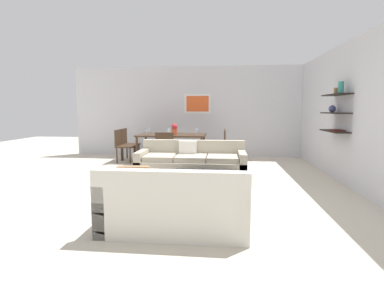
# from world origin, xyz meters

# --- Properties ---
(ground_plane) EXTENTS (18.00, 18.00, 0.00)m
(ground_plane) POSITION_xyz_m (0.00, 0.00, 0.00)
(ground_plane) COLOR beige
(back_wall_unit) EXTENTS (8.40, 0.09, 2.70)m
(back_wall_unit) POSITION_xyz_m (0.30, 3.53, 1.35)
(back_wall_unit) COLOR silver
(back_wall_unit) RESTS_ON ground
(right_wall_shelf_unit) EXTENTS (0.34, 8.20, 2.70)m
(right_wall_shelf_unit) POSITION_xyz_m (3.03, 0.60, 1.35)
(right_wall_shelf_unit) COLOR silver
(right_wall_shelf_unit) RESTS_ON ground
(sofa_beige) EXTENTS (2.13, 0.90, 0.78)m
(sofa_beige) POSITION_xyz_m (0.09, 0.34, 0.29)
(sofa_beige) COLOR #B2A893
(sofa_beige) RESTS_ON ground
(loveseat_white) EXTENTS (1.69, 0.90, 0.78)m
(loveseat_white) POSITION_xyz_m (0.15, -2.12, 0.29)
(loveseat_white) COLOR silver
(loveseat_white) RESTS_ON ground
(coffee_table) EXTENTS (1.07, 1.08, 0.38)m
(coffee_table) POSITION_xyz_m (0.41, -0.92, 0.19)
(coffee_table) COLOR black
(coffee_table) RESTS_ON ground
(decorative_bowl) EXTENTS (0.39, 0.39, 0.06)m
(decorative_bowl) POSITION_xyz_m (0.37, -0.99, 0.41)
(decorative_bowl) COLOR #99844C
(decorative_bowl) RESTS_ON coffee_table
(candle_jar) EXTENTS (0.06, 0.06, 0.07)m
(candle_jar) POSITION_xyz_m (0.61, -0.84, 0.41)
(candle_jar) COLOR silver
(candle_jar) RESTS_ON coffee_table
(apple_on_coffee_table) EXTENTS (0.08, 0.08, 0.08)m
(apple_on_coffee_table) POSITION_xyz_m (0.18, -0.96, 0.42)
(apple_on_coffee_table) COLOR #669E2D
(apple_on_coffee_table) RESTS_ON coffee_table
(dining_table) EXTENTS (1.81, 1.03, 0.75)m
(dining_table) POSITION_xyz_m (-0.67, 2.39, 0.68)
(dining_table) COLOR #422D1E
(dining_table) RESTS_ON ground
(dining_chair_foot) EXTENTS (0.44, 0.44, 0.88)m
(dining_chair_foot) POSITION_xyz_m (-0.67, 1.47, 0.50)
(dining_chair_foot) COLOR #422D1E
(dining_chair_foot) RESTS_ON ground
(dining_chair_right_near) EXTENTS (0.44, 0.44, 0.88)m
(dining_chair_right_near) POSITION_xyz_m (0.64, 2.16, 0.50)
(dining_chair_right_near) COLOR #422D1E
(dining_chair_right_near) RESTS_ON ground
(dining_chair_left_far) EXTENTS (0.44, 0.44, 0.88)m
(dining_chair_left_far) POSITION_xyz_m (-1.98, 2.62, 0.50)
(dining_chair_left_far) COLOR #422D1E
(dining_chair_left_far) RESTS_ON ground
(dining_chair_right_far) EXTENTS (0.44, 0.44, 0.88)m
(dining_chair_right_far) POSITION_xyz_m (0.64, 2.62, 0.50)
(dining_chair_right_far) COLOR #422D1E
(dining_chair_right_far) RESTS_ON ground
(dining_chair_left_near) EXTENTS (0.44, 0.44, 0.88)m
(dining_chair_left_near) POSITION_xyz_m (-1.98, 2.16, 0.50)
(dining_chair_left_near) COLOR #422D1E
(dining_chair_left_near) RESTS_ON ground
(wine_glass_left_far) EXTENTS (0.06, 0.06, 0.15)m
(wine_glass_left_far) POSITION_xyz_m (-1.34, 2.52, 0.85)
(wine_glass_left_far) COLOR silver
(wine_glass_left_far) RESTS_ON dining_table
(wine_glass_right_near) EXTENTS (0.07, 0.07, 0.17)m
(wine_glass_right_near) POSITION_xyz_m (0.00, 2.26, 0.87)
(wine_glass_right_near) COLOR silver
(wine_glass_right_near) RESTS_ON dining_table
(wine_glass_right_far) EXTENTS (0.07, 0.07, 0.15)m
(wine_glass_right_far) POSITION_xyz_m (0.00, 2.52, 0.85)
(wine_glass_right_far) COLOR silver
(wine_glass_right_far) RESTS_ON dining_table
(wine_glass_foot) EXTENTS (0.08, 0.08, 0.19)m
(wine_glass_foot) POSITION_xyz_m (-0.67, 1.93, 0.89)
(wine_glass_foot) COLOR silver
(wine_glass_foot) RESTS_ON dining_table
(wine_glass_left_near) EXTENTS (0.06, 0.06, 0.16)m
(wine_glass_left_near) POSITION_xyz_m (-1.34, 2.26, 0.86)
(wine_glass_left_near) COLOR silver
(wine_glass_left_near) RESTS_ON dining_table
(centerpiece_vase) EXTENTS (0.16, 0.16, 0.29)m
(centerpiece_vase) POSITION_xyz_m (-0.59, 2.35, 0.90)
(centerpiece_vase) COLOR #D85933
(centerpiece_vase) RESTS_ON dining_table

